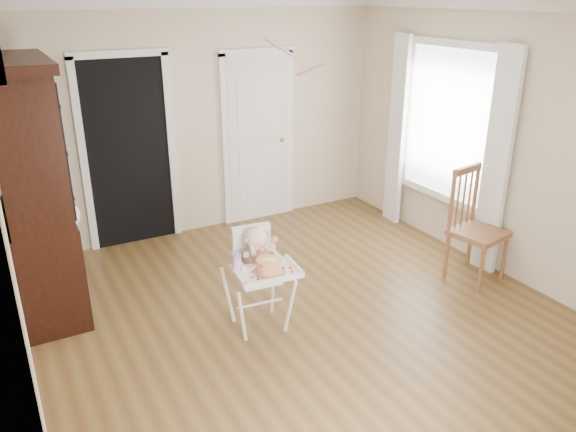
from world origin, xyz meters
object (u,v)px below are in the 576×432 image
sippy_cup (236,262)px  dining_chair (475,229)px  high_chair (258,268)px  china_cabinet (33,192)px  cake (269,266)px

sippy_cup → dining_chair: 2.55m
high_chair → sippy_cup: high_chair is taller
dining_chair → china_cabinet: bearing=148.5°
high_chair → dining_chair: dining_chair is taller
cake → sippy_cup: (-0.21, 0.16, 0.02)m
high_chair → dining_chair: (2.31, -0.21, -0.03)m
high_chair → sippy_cup: 0.28m
high_chair → china_cabinet: size_ratio=0.41×
cake → china_cabinet: (-1.53, 1.49, 0.43)m
high_chair → cake: bearing=-88.1°
sippy_cup → china_cabinet: 1.92m
cake → china_cabinet: bearing=135.8°
cake → sippy_cup: 0.27m
cake → dining_chair: dining_chair is taller
china_cabinet → dining_chair: china_cabinet is taller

